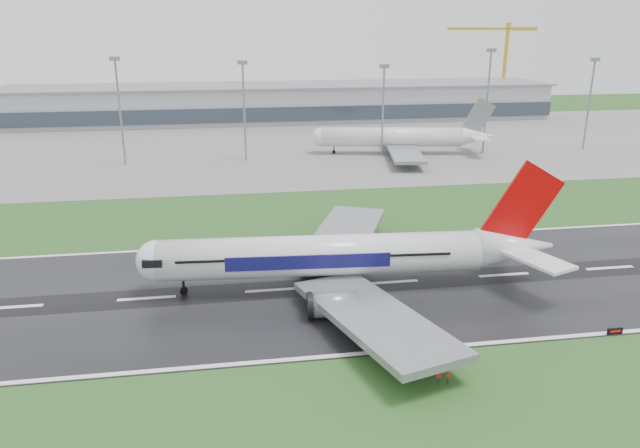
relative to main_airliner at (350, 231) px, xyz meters
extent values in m
plane|color=#214A1B|center=(7.50, 1.21, -10.06)|extent=(520.00, 520.00, 0.00)
cube|color=black|center=(7.50, 1.21, -10.01)|extent=(400.00, 45.00, 0.10)
cube|color=slate|center=(7.50, 126.21, -10.02)|extent=(400.00, 130.00, 0.08)
cube|color=#999BA5|center=(7.50, 186.21, -2.56)|extent=(240.00, 36.00, 15.00)
cylinder|color=gray|center=(-49.85, 101.21, 5.51)|extent=(0.64, 0.64, 31.13)
cylinder|color=gray|center=(-12.69, 101.21, 4.81)|extent=(0.64, 0.64, 29.73)
cylinder|color=gray|center=(31.68, 101.21, 4.05)|extent=(0.64, 0.64, 28.21)
cylinder|color=gray|center=(66.96, 101.21, 6.34)|extent=(0.64, 0.64, 32.79)
cylinder|color=gray|center=(103.72, 101.21, 4.77)|extent=(0.64, 0.64, 29.65)
camera|label=1|loc=(-18.96, -88.60, 31.14)|focal=33.81mm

